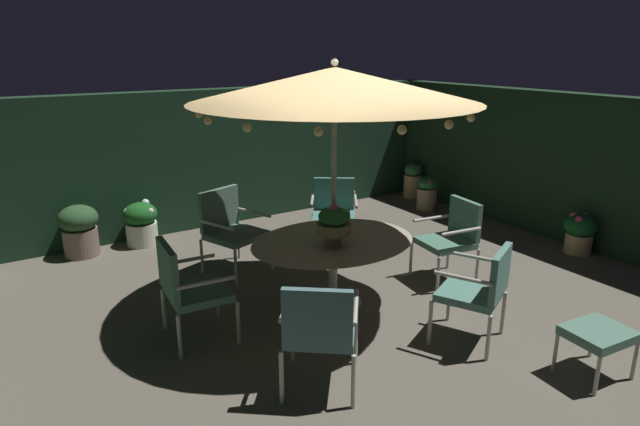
# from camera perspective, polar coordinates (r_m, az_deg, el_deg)

# --- Properties ---
(ground_plane) EXTENTS (7.91, 7.14, 0.02)m
(ground_plane) POSITION_cam_1_polar(r_m,az_deg,el_deg) (5.82, 2.82, -9.76)
(ground_plane) COLOR #595346
(hedge_backdrop_rear) EXTENTS (7.91, 0.30, 2.03)m
(hedge_backdrop_rear) POSITION_cam_1_polar(r_m,az_deg,el_deg) (8.37, -10.78, 5.77)
(hedge_backdrop_rear) COLOR #17321F
(hedge_backdrop_rear) RESTS_ON ground_plane
(hedge_backdrop_right) EXTENTS (0.30, 7.14, 2.03)m
(hedge_backdrop_right) POSITION_cam_1_polar(r_m,az_deg,el_deg) (8.19, 25.29, 4.17)
(hedge_backdrop_right) COLOR #19311C
(hedge_backdrop_right) RESTS_ON ground_plane
(patio_dining_table) EXTENTS (1.76, 1.40, 0.72)m
(patio_dining_table) POSITION_cam_1_polar(r_m,az_deg,el_deg) (5.62, 1.40, -3.98)
(patio_dining_table) COLOR #B2B2AC
(patio_dining_table) RESTS_ON ground_plane
(patio_umbrella) EXTENTS (2.80, 2.80, 2.51)m
(patio_umbrella) POSITION_cam_1_polar(r_m,az_deg,el_deg) (5.25, 1.54, 13.28)
(patio_umbrella) COLOR #B6B1A4
(patio_umbrella) RESTS_ON ground_plane
(centerpiece_planter) EXTENTS (0.34, 0.34, 0.43)m
(centerpiece_planter) POSITION_cam_1_polar(r_m,az_deg,el_deg) (5.32, 1.45, -1.03)
(centerpiece_planter) COLOR olive
(centerpiece_planter) RESTS_ON patio_dining_table
(patio_chair_north) EXTENTS (0.65, 0.63, 0.94)m
(patio_chair_north) POSITION_cam_1_polar(r_m,az_deg,el_deg) (6.42, 13.74, -2.19)
(patio_chair_north) COLOR #B2AEAB
(patio_chair_north) RESTS_ON ground_plane
(patio_chair_northeast) EXTENTS (0.84, 0.85, 0.96)m
(patio_chair_northeast) POSITION_cam_1_polar(r_m,az_deg,el_deg) (7.07, 1.46, 0.31)
(patio_chair_northeast) COLOR #B3AFA7
(patio_chair_northeast) RESTS_ON ground_plane
(patio_chair_east) EXTENTS (0.81, 0.79, 0.99)m
(patio_chair_east) POSITION_cam_1_polar(r_m,az_deg,el_deg) (6.60, -9.47, -1.28)
(patio_chair_east) COLOR #B2B6AA
(patio_chair_east) RESTS_ON ground_plane
(patio_chair_southeast) EXTENTS (0.62, 0.66, 0.96)m
(patio_chair_southeast) POSITION_cam_1_polar(r_m,az_deg,el_deg) (5.11, -13.83, -7.30)
(patio_chair_southeast) COLOR #B7B6A7
(patio_chair_southeast) RESTS_ON ground_plane
(patio_chair_south) EXTENTS (0.83, 0.84, 0.96)m
(patio_chair_south) POSITION_cam_1_polar(r_m,az_deg,el_deg) (4.24, -0.04, -11.81)
(patio_chair_south) COLOR #B4B1A4
(patio_chair_south) RESTS_ON ground_plane
(patio_chair_southwest) EXTENTS (0.75, 0.74, 0.93)m
(patio_chair_southwest) POSITION_cam_1_polar(r_m,az_deg,el_deg) (5.12, 16.53, -7.46)
(patio_chair_southwest) COLOR #BBB7AC
(patio_chair_southwest) RESTS_ON ground_plane
(ottoman_footrest) EXTENTS (0.53, 0.46, 0.43)m
(ottoman_footrest) POSITION_cam_1_polar(r_m,az_deg,el_deg) (5.06, 27.19, -11.37)
(ottoman_footrest) COLOR #B8B2A4
(ottoman_footrest) RESTS_ON ground_plane
(potted_plant_right_near) EXTENTS (0.34, 0.33, 0.62)m
(potted_plant_right_near) POSITION_cam_1_polar(r_m,az_deg,el_deg) (9.89, 9.75, 3.45)
(potted_plant_right_near) COLOR tan
(potted_plant_right_near) RESTS_ON ground_plane
(potted_plant_back_right) EXTENTS (0.33, 0.33, 0.56)m
(potted_plant_back_right) POSITION_cam_1_polar(r_m,az_deg,el_deg) (9.20, 11.17, 2.08)
(potted_plant_back_right) COLOR #846F55
(potted_plant_back_right) RESTS_ON ground_plane
(potted_plant_front_corner) EXTENTS (0.49, 0.49, 0.68)m
(potted_plant_front_corner) POSITION_cam_1_polar(r_m,az_deg,el_deg) (7.66, -23.96, -1.54)
(potted_plant_front_corner) COLOR #7D6055
(potted_plant_front_corner) RESTS_ON ground_plane
(potted_plant_left_far) EXTENTS (0.41, 0.41, 0.53)m
(potted_plant_left_far) POSITION_cam_1_polar(r_m,az_deg,el_deg) (7.88, 25.64, -1.77)
(potted_plant_left_far) COLOR tan
(potted_plant_left_far) RESTS_ON ground_plane
(potted_plant_back_center) EXTENTS (0.40, 0.40, 0.52)m
(potted_plant_back_center) POSITION_cam_1_polar(r_m,az_deg,el_deg) (9.12, 2.45, 2.08)
(potted_plant_back_center) COLOR #AE674E
(potted_plant_back_center) RESTS_ON ground_plane
(potted_plant_left_near) EXTENTS (0.45, 0.45, 0.60)m
(potted_plant_left_near) POSITION_cam_1_polar(r_m,az_deg,el_deg) (7.80, -18.30, -0.95)
(potted_plant_left_near) COLOR beige
(potted_plant_left_near) RESTS_ON ground_plane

